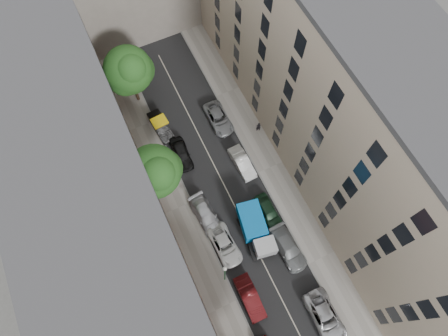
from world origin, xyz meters
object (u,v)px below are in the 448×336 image
car_right_2 (269,212)px  tree_far (130,71)px  car_left_3 (206,216)px  car_right_3 (242,163)px  car_right_4 (218,119)px  car_right_0 (325,317)px  tree_mid (155,173)px  car_left_4 (182,154)px  pedestrian (258,127)px  car_left_5 (161,126)px  tarp_truck (255,229)px  car_left_1 (250,298)px  car_right_1 (288,248)px  lamp_post (225,273)px  car_left_2 (225,245)px

car_right_2 → tree_far: bearing=110.0°
car_left_3 → car_right_3: car_left_3 is taller
tree_far → car_right_2: bearing=-69.1°
car_left_3 → car_right_4: 11.69m
car_right_0 → car_right_4: car_right_0 is taller
car_left_3 → tree_mid: 7.57m
car_left_4 → pedestrian: bearing=-0.6°
car_left_5 → car_right_0: bearing=-81.1°
tarp_truck → car_left_1: 6.60m
car_right_0 → car_right_2: size_ratio=1.26×
tree_mid → car_right_1: bearing=-49.8°
car_left_1 → lamp_post: 4.44m
tarp_truck → car_right_1: bearing=-44.3°
car_left_4 → car_left_5: size_ratio=0.96×
car_right_3 → lamp_post: 12.93m
car_left_5 → car_right_2: car_left_5 is taller
car_left_2 → car_right_4: 14.71m
car_right_0 → pedestrian: pedestrian is taller
car_left_1 → pedestrian: pedestrian is taller
car_right_0 → car_left_4: bearing=105.9°
car_left_2 → tree_far: (-1.70, 20.31, 4.86)m
car_right_1 → tree_mid: bearing=127.2°
car_right_1 → car_right_4: car_right_1 is taller
tree_mid → lamp_post: (2.10, -10.72, -2.22)m
car_left_5 → pedestrian: size_ratio=2.87×
car_left_4 → car_left_5: (-0.80, 4.24, 0.01)m
car_right_0 → tree_far: tree_far is taller
car_right_1 → car_right_2: (0.00, 4.20, -0.01)m
tarp_truck → tree_mid: bearing=141.4°
car_right_1 → car_left_2: bearing=148.8°
car_left_1 → car_left_5: size_ratio=1.03×
car_left_4 → lamp_post: size_ratio=0.67×
car_right_2 → car_right_4: (0.00, 12.40, -0.05)m
car_left_4 → tree_mid: bearing=-132.2°
car_left_3 → pedestrian: pedestrian is taller
car_left_2 → car_right_3: size_ratio=1.11×
car_left_4 → car_right_2: size_ratio=0.99×
car_left_4 → car_left_2: bearing=-86.6°
car_left_3 → car_right_2: 6.51m
tree_mid → pedestrian: size_ratio=5.95×
car_left_1 → car_right_4: car_left_1 is taller
car_left_1 → tree_mid: bearing=105.0°
car_right_0 → car_left_3: bearing=114.9°
car_left_2 → tree_far: 20.96m
car_left_4 → car_left_3: bearing=-90.0°
car_left_3 → car_right_3: bearing=26.9°
car_left_1 → car_left_2: bearing=90.3°
car_left_1 → tarp_truck: bearing=59.2°
car_left_5 → car_right_3: size_ratio=1.03×
car_right_2 → car_right_3: car_right_2 is taller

